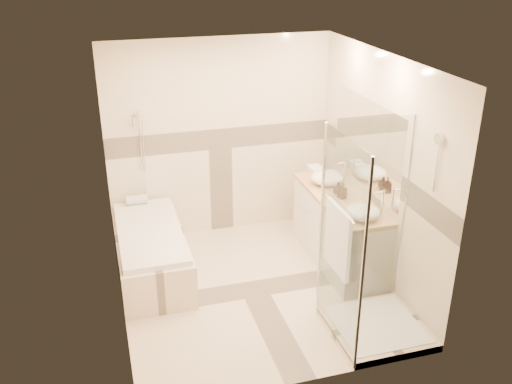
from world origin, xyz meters
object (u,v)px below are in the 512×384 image
object	(u,v)px
vanity	(339,229)
amenity_bottle_a	(342,191)
amenity_bottle_b	(338,188)
shower_enclosure	(366,285)
vessel_sink_near	(327,178)
vessel_sink_far	(362,212)
bathtub	(151,249)

from	to	relation	value
vanity	amenity_bottle_a	size ratio (longest dim) A/B	8.77
amenity_bottle_b	shower_enclosure	bearing A→B (deg)	-101.66
vessel_sink_near	vessel_sink_far	bearing A→B (deg)	-90.00
vessel_sink_far	amenity_bottle_a	size ratio (longest dim) A/B	1.94
shower_enclosure	vessel_sink_far	distance (m)	0.86
vessel_sink_far	shower_enclosure	bearing A→B (deg)	-111.33
shower_enclosure	amenity_bottle_b	bearing A→B (deg)	78.34
bathtub	vessel_sink_far	xyz separation A→B (m)	(2.13, -0.92, 0.61)
bathtub	vanity	xyz separation A→B (m)	(2.15, -0.35, 0.12)
bathtub	amenity_bottle_a	distance (m)	2.26
shower_enclosure	amenity_bottle_a	bearing A→B (deg)	77.38
vanity	shower_enclosure	distance (m)	1.31
bathtub	amenity_bottle_a	bearing A→B (deg)	-10.70
amenity_bottle_b	amenity_bottle_a	bearing A→B (deg)	-90.00
bathtub	amenity_bottle_a	world-z (taller)	amenity_bottle_a
vessel_sink_near	amenity_bottle_b	xyz separation A→B (m)	(0.00, -0.33, -0.00)
vanity	amenity_bottle_a	world-z (taller)	amenity_bottle_a
amenity_bottle_a	vessel_sink_near	bearing A→B (deg)	90.00
amenity_bottle_a	shower_enclosure	bearing A→B (deg)	-102.62
shower_enclosure	amenity_bottle_a	xyz separation A→B (m)	(0.27, 1.22, 0.44)
bathtub	vessel_sink_near	distance (m)	2.22
shower_enclosure	vanity	bearing A→B (deg)	77.03
amenity_bottle_a	vessel_sink_far	bearing A→B (deg)	-90.00
amenity_bottle_a	vanity	bearing A→B (deg)	69.22
vessel_sink_far	amenity_bottle_b	distance (m)	0.62
vanity	vessel_sink_near	size ratio (longest dim) A/B	4.13
bathtub	shower_enclosure	xyz separation A→B (m)	(1.86, -1.62, 0.20)
bathtub	vessel_sink_far	distance (m)	2.40
bathtub	shower_enclosure	size ratio (longest dim) A/B	0.83
bathtub	shower_enclosure	distance (m)	2.47
vessel_sink_near	amenity_bottle_a	bearing A→B (deg)	-90.00
vessel_sink_near	amenity_bottle_b	distance (m)	0.33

